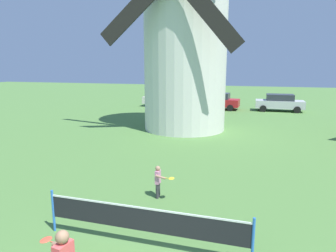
% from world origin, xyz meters
% --- Properties ---
extents(windmill, '(8.62, 6.01, 13.37)m').
position_xyz_m(windmill, '(-2.49, 15.74, 6.56)').
color(windmill, silver).
rests_on(windmill, ground_plane).
extents(tennis_net, '(4.93, 0.06, 1.10)m').
position_xyz_m(tennis_net, '(-0.29, 2.47, 0.68)').
color(tennis_net, blue).
rests_on(tennis_net, ground_plane).
extents(player_far, '(0.66, 0.45, 1.06)m').
position_xyz_m(player_far, '(-0.78, 5.08, 0.60)').
color(player_far, '#333338').
rests_on(player_far, ground_plane).
extents(parked_car_cream, '(4.49, 1.88, 1.56)m').
position_xyz_m(parked_car_cream, '(-6.92, 25.92, 0.81)').
color(parked_car_cream, silver).
rests_on(parked_car_cream, ground_plane).
extents(parked_car_red, '(4.34, 2.08, 1.56)m').
position_xyz_m(parked_car_red, '(-1.65, 25.48, 0.81)').
color(parked_car_red, red).
rests_on(parked_car_red, ground_plane).
extents(parked_car_silver, '(4.24, 1.91, 1.56)m').
position_xyz_m(parked_car_silver, '(4.09, 25.84, 0.81)').
color(parked_car_silver, silver).
rests_on(parked_car_silver, ground_plane).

